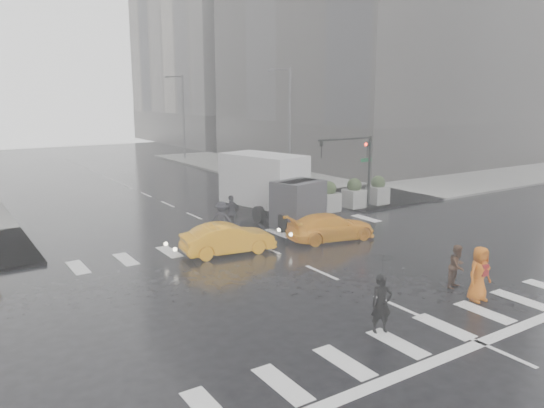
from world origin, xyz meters
TOP-DOWN VIEW (x-y plane):
  - ground at (0.00, 0.00)m, footprint 120.00×120.00m
  - sidewalk_ne at (19.50, 17.50)m, footprint 35.00×35.00m
  - building_ne_far at (29.00, 56.00)m, footprint 26.05×26.05m
  - road_markings at (0.00, 0.00)m, footprint 18.00×48.00m
  - traffic_signal_pole at (9.01, 8.01)m, footprint 4.45×0.42m
  - street_lamp_near at (10.87, 18.00)m, footprint 2.15×0.22m
  - street_lamp_far at (10.87, 38.00)m, footprint 2.15×0.22m
  - planter_west at (7.00, 8.20)m, footprint 1.10×1.10m
  - planter_mid at (9.00, 8.20)m, footprint 1.10×1.10m
  - planter_east at (11.00, 8.20)m, footprint 1.10×1.10m
  - pedestrian_black at (-1.89, -5.20)m, footprint 1.23×1.24m
  - pedestrian_brown at (3.12, -4.00)m, footprint 0.91×0.79m
  - pedestrian_orange at (2.69, -5.23)m, footprint 0.98×0.67m
  - pedestrian_far_a at (0.29, 7.93)m, footprint 1.12×0.72m
  - pedestrian_far_b at (-0.84, 6.89)m, footprint 1.31×1.27m
  - taxi_mid at (-1.89, 4.32)m, footprint 4.29×1.99m
  - taxi_rear at (3.40, 3.59)m, footprint 4.19×2.43m
  - box_truck at (3.38, 8.77)m, footprint 2.56×6.81m

SIDE VIEW (x-z plane):
  - ground at x=0.00m, z-range 0.00..0.00m
  - road_markings at x=0.00m, z-range 0.00..0.01m
  - sidewalk_ne at x=19.50m, z-range 0.00..0.15m
  - taxi_rear at x=3.40m, z-range 0.00..1.30m
  - taxi_mid at x=-1.89m, z-range 0.00..1.36m
  - pedestrian_brown at x=3.12m, z-range 0.00..1.62m
  - pedestrian_far_b at x=-0.84m, z-range 0.00..1.82m
  - pedestrian_far_a at x=0.29m, z-range 0.00..1.85m
  - pedestrian_orange at x=2.69m, z-range 0.00..1.93m
  - planter_west at x=7.00m, z-range 0.08..1.88m
  - planter_mid at x=9.00m, z-range 0.08..1.88m
  - planter_east at x=11.00m, z-range 0.08..1.88m
  - pedestrian_black at x=-1.89m, z-range 0.36..2.79m
  - box_truck at x=3.38m, z-range 0.12..3.74m
  - traffic_signal_pole at x=9.01m, z-range 0.97..5.47m
  - street_lamp_near at x=10.87m, z-range 0.45..9.45m
  - street_lamp_far at x=10.87m, z-range 0.45..9.45m
  - building_ne_far at x=29.00m, z-range -1.73..34.27m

